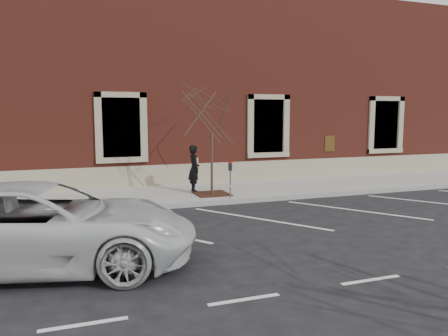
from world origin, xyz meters
name	(u,v)px	position (x,y,z in m)	size (l,w,h in m)	color
ground	(230,204)	(0.00, 0.00, 0.00)	(120.00, 120.00, 0.00)	#28282B
sidewalk_near	(213,192)	(0.00, 1.75, 0.07)	(40.00, 3.50, 0.15)	beige
curb_near	(231,202)	(0.00, -0.05, 0.07)	(40.00, 0.12, 0.15)	#9E9E99
parking_stripes	(258,219)	(0.00, -2.20, 0.00)	(28.00, 4.40, 0.01)	silver
building_civic	(174,91)	(0.00, 7.74, 4.00)	(40.00, 8.62, 8.00)	maroon
man	(194,169)	(-0.73, 1.70, 0.98)	(0.61, 0.40, 1.66)	black
parking_meter	(230,173)	(0.04, 0.12, 0.99)	(0.11, 0.08, 1.22)	#595B60
tree_grate	(212,194)	(-0.29, 1.04, 0.16)	(1.15, 1.15, 0.03)	#3F2114
sapling	(212,117)	(-0.29, 1.04, 2.80)	(2.27, 2.27, 3.78)	#45392A
white_truck	(41,226)	(-5.43, -4.35, 0.81)	(2.68, 5.82, 1.62)	silver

